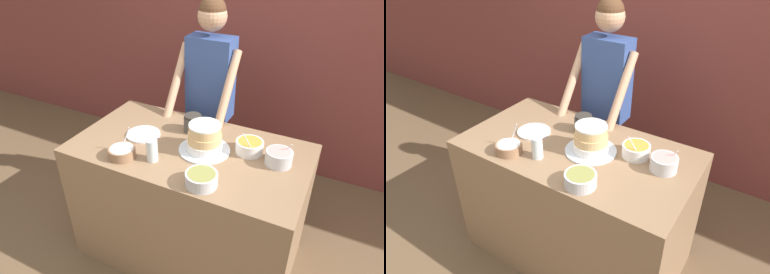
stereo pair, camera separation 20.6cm
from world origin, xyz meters
The scene contains 11 objects.
wall_back centered at (0.00, 1.85, 1.30)m, with size 10.00×0.05×2.60m.
counter centered at (0.00, 0.41, 0.47)m, with size 1.50×0.82×0.94m.
person_baker centered at (-0.14, 1.04, 1.09)m, with size 0.47×0.47×1.74m.
cake centered at (0.10, 0.42, 1.02)m, with size 0.32×0.32×0.18m.
frosting_bowl_pink centered at (0.55, 0.49, 0.99)m, with size 0.16×0.16×0.13m.
frosting_bowl_white centered at (-0.32, 0.14, 0.97)m, with size 0.16×0.16×0.18m.
frosting_bowl_olive centered at (0.23, 0.11, 0.98)m, with size 0.18×0.18×0.08m.
frosting_bowl_orange centered at (0.35, 0.53, 0.98)m, with size 0.17×0.17×0.17m.
drinking_glass centered at (-0.13, 0.19, 1.01)m, with size 0.07×0.07×0.14m.
ceramic_plate centered at (-0.35, 0.41, 0.94)m, with size 0.23×0.23×0.01m.
stoneware_jar centered at (-0.07, 0.61, 1.00)m, with size 0.12×0.12×0.12m.
Camera 2 is at (1.01, -1.10, 2.12)m, focal length 32.00 mm.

